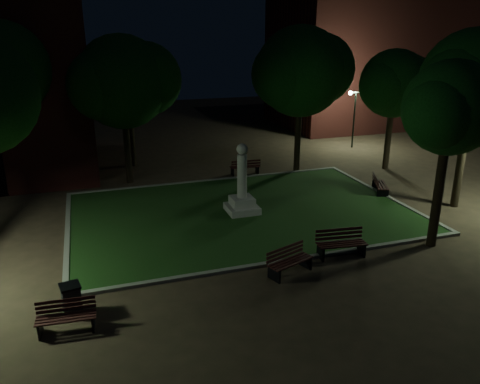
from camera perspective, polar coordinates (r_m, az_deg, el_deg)
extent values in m
plane|color=#433324|center=(19.82, 2.11, -4.62)|extent=(80.00, 80.00, 0.00)
cube|color=#1E4016|center=(21.54, 0.25, -2.50)|extent=(15.00, 10.00, 0.08)
cube|color=slate|center=(17.21, 5.77, -8.34)|extent=(15.40, 0.20, 0.12)
cube|color=slate|center=(26.14, -3.34, 1.44)|extent=(15.40, 0.20, 0.12)
cube|color=slate|center=(20.58, -20.30, -4.75)|extent=(0.20, 10.00, 0.12)
cube|color=slate|center=(24.89, 17.06, -0.31)|extent=(0.20, 10.00, 0.12)
cube|color=#9D968F|center=(21.47, 0.25, -2.03)|extent=(1.40, 1.40, 0.30)
cube|color=#9D968F|center=(21.35, 0.25, -1.15)|extent=(1.00, 1.00, 0.40)
cylinder|color=#9D968F|center=(20.96, 0.26, 1.93)|extent=(0.44, 0.44, 2.00)
sphere|color=#9D968F|center=(20.63, 0.26, 5.25)|extent=(0.50, 0.50, 0.50)
cube|color=#541E18|center=(44.37, 15.57, 15.85)|extent=(16.00, 10.00, 12.00)
cylinder|color=black|center=(26.11, -13.58, 5.34)|extent=(0.36, 0.36, 4.00)
sphere|color=#114513|center=(25.55, -14.18, 12.88)|extent=(4.84, 4.84, 4.84)
sphere|color=#114513|center=(25.86, -11.50, 13.36)|extent=(3.88, 3.88, 3.88)
sphere|color=#114513|center=(25.20, -16.34, 12.39)|extent=(3.63, 3.63, 3.63)
cylinder|color=black|center=(27.84, 7.05, 6.83)|extent=(0.36, 0.36, 4.26)
sphere|color=#114513|center=(27.32, 7.37, 14.35)|extent=(5.08, 5.08, 5.08)
sphere|color=#114513|center=(28.06, 9.62, 14.57)|extent=(4.07, 4.07, 4.07)
sphere|color=#114513|center=(26.63, 5.61, 14.08)|extent=(3.81, 3.81, 3.81)
cylinder|color=black|center=(29.45, 17.63, 6.41)|extent=(0.36, 0.36, 3.92)
sphere|color=#114513|center=(28.98, 18.25, 12.45)|extent=(3.92, 3.92, 3.92)
sphere|color=#114513|center=(29.71, 19.60, 12.65)|extent=(3.13, 3.13, 3.13)
sphere|color=#114513|center=(28.29, 17.28, 12.21)|extent=(2.94, 2.94, 2.94)
cylinder|color=black|center=(24.02, 25.32, 3.35)|extent=(0.36, 0.36, 4.41)
sphere|color=#114513|center=(23.42, 26.57, 11.87)|extent=(4.69, 4.69, 4.69)
sphere|color=#114513|center=(22.57, 25.33, 11.59)|extent=(3.52, 3.52, 3.52)
cylinder|color=black|center=(19.15, 23.03, -0.08)|extent=(0.36, 0.36, 4.35)
sphere|color=#114513|center=(18.44, 24.31, 9.35)|extent=(3.41, 3.41, 3.41)
sphere|color=#114513|center=(19.15, 25.87, 9.74)|extent=(2.73, 2.73, 2.73)
sphere|color=#114513|center=(17.78, 23.26, 8.86)|extent=(2.56, 2.56, 2.56)
sphere|color=#114513|center=(25.62, -26.92, 13.33)|extent=(4.51, 4.51, 4.51)
cylinder|color=black|center=(29.44, -13.13, 7.12)|extent=(0.36, 0.36, 4.23)
sphere|color=#114513|center=(28.96, -13.64, 13.68)|extent=(4.23, 4.23, 4.23)
sphere|color=#114513|center=(29.26, -11.57, 14.07)|extent=(3.39, 3.39, 3.39)
sphere|color=#114513|center=(28.60, -15.29, 13.29)|extent=(3.17, 3.17, 3.17)
cylinder|color=black|center=(34.43, 13.71, 8.46)|extent=(0.12, 0.12, 3.90)
cylinder|color=black|center=(34.14, 13.97, 11.68)|extent=(0.90, 0.08, 0.08)
sphere|color=#D8FFD8|center=(33.91, 13.31, 11.68)|extent=(0.28, 0.28, 0.28)
sphere|color=#D8FFD8|center=(34.38, 14.62, 11.67)|extent=(0.28, 0.28, 0.28)
cube|color=black|center=(15.93, 4.18, -9.96)|extent=(0.26, 0.57, 0.47)
cube|color=black|center=(16.87, 7.97, -8.37)|extent=(0.26, 0.57, 0.47)
cube|color=#341413|center=(16.13, 6.75, -8.68)|extent=(1.64, 0.67, 0.04)
cube|color=#341413|center=(16.22, 6.38, -8.49)|extent=(1.64, 0.67, 0.04)
cube|color=#341413|center=(16.31, 6.01, -8.31)|extent=(1.64, 0.67, 0.04)
cube|color=#341413|center=(16.41, 5.64, -8.13)|extent=(1.64, 0.67, 0.04)
cube|color=#341413|center=(16.40, 5.50, -7.72)|extent=(1.62, 0.64, 0.10)
cube|color=#341413|center=(16.34, 5.52, -7.25)|extent=(1.62, 0.64, 0.10)
cube|color=#341413|center=(16.27, 5.53, -6.78)|extent=(1.62, 0.64, 0.10)
cube|color=black|center=(17.57, 9.80, -7.23)|extent=(0.14, 0.64, 0.51)
cube|color=black|center=(18.19, 14.56, -6.65)|extent=(0.14, 0.64, 0.51)
cube|color=#341413|center=(17.54, 12.61, -6.51)|extent=(1.84, 0.32, 0.05)
cube|color=#341413|center=(17.68, 12.40, -6.29)|extent=(1.84, 0.32, 0.05)
cube|color=#341413|center=(17.81, 12.19, -6.08)|extent=(1.84, 0.32, 0.05)
cube|color=#341413|center=(17.94, 11.99, -5.87)|extent=(1.84, 0.32, 0.05)
cube|color=#341413|center=(17.95, 11.93, -5.44)|extent=(1.83, 0.29, 0.11)
cube|color=#341413|center=(17.89, 11.96, -4.97)|extent=(1.83, 0.29, 0.11)
cube|color=#341413|center=(17.82, 12.00, -4.50)|extent=(1.83, 0.29, 0.11)
cube|color=black|center=(14.45, -23.19, -15.02)|extent=(0.10, 0.55, 0.44)
cube|color=black|center=(14.26, -17.46, -14.76)|extent=(0.10, 0.55, 0.44)
cube|color=#341413|center=(14.03, -20.53, -14.61)|extent=(1.60, 0.21, 0.04)
cube|color=#341413|center=(14.15, -20.48, -14.31)|extent=(1.60, 0.21, 0.04)
cube|color=#341413|center=(14.27, -20.43, -14.00)|extent=(1.60, 0.21, 0.04)
cube|color=#341413|center=(14.38, -20.38, -13.70)|extent=(1.60, 0.21, 0.04)
cube|color=#341413|center=(14.38, -20.40, -13.24)|extent=(1.60, 0.18, 0.10)
cube|color=#341413|center=(14.31, -20.46, -12.76)|extent=(1.60, 0.18, 0.10)
cube|color=#341413|center=(14.24, -20.53, -12.28)|extent=(1.60, 0.18, 0.10)
cube|color=black|center=(24.46, 17.00, -0.21)|extent=(0.55, 0.30, 0.46)
cube|color=black|center=(25.84, 16.43, 0.86)|extent=(0.55, 0.30, 0.46)
cube|color=#341413|center=(25.12, 17.28, 0.84)|extent=(0.79, 1.57, 0.04)
cube|color=#341413|center=(25.09, 16.95, 0.86)|extent=(0.79, 1.57, 0.04)
cube|color=#341413|center=(25.06, 16.61, 0.87)|extent=(0.79, 1.57, 0.04)
cube|color=#341413|center=(25.03, 16.28, 0.88)|extent=(0.79, 1.57, 0.04)
cube|color=#341413|center=(24.99, 16.16, 1.12)|extent=(0.75, 1.56, 0.10)
cube|color=#341413|center=(24.95, 16.19, 1.44)|extent=(0.75, 1.56, 0.10)
cube|color=#341413|center=(24.91, 16.22, 1.76)|extent=(0.75, 1.56, 0.10)
cube|color=black|center=(27.47, 2.11, 2.72)|extent=(0.11, 0.59, 0.47)
cube|color=black|center=(27.12, -0.93, 2.51)|extent=(0.11, 0.59, 0.47)
cube|color=#341413|center=(27.43, 0.48, 3.24)|extent=(1.71, 0.24, 0.04)
cube|color=#341413|center=(27.30, 0.55, 3.16)|extent=(1.71, 0.24, 0.04)
cube|color=#341413|center=(27.16, 0.63, 3.07)|extent=(1.71, 0.24, 0.04)
cube|color=#341413|center=(27.02, 0.71, 2.99)|extent=(1.71, 0.24, 0.04)
cube|color=#341413|center=(26.93, 0.74, 3.17)|extent=(1.71, 0.20, 0.10)
cube|color=#341413|center=(26.89, 0.75, 3.48)|extent=(1.71, 0.20, 0.10)
cube|color=#341413|center=(26.85, 0.75, 3.78)|extent=(1.71, 0.20, 0.10)
cube|color=black|center=(14.94, -19.84, -12.33)|extent=(0.59, 0.59, 0.90)
cube|color=black|center=(14.70, -20.05, -10.71)|extent=(0.66, 0.66, 0.06)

